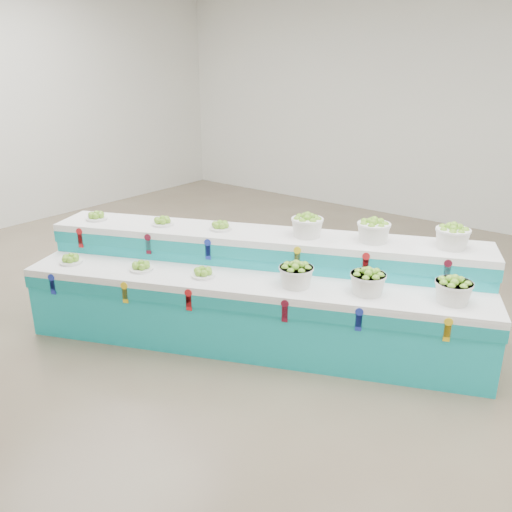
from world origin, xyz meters
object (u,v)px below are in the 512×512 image
object	(u,v)px
basket_lower_left	(296,274)
basket_upper_right	(452,236)
plate_upper_mid	(162,221)
display_stand	(256,290)

from	to	relation	value
basket_lower_left	basket_upper_right	world-z (taller)	basket_upper_right
plate_upper_mid	basket_upper_right	size ratio (longest dim) A/B	0.74
basket_lower_left	plate_upper_mid	size ratio (longest dim) A/B	1.34
display_stand	plate_upper_mid	xyz separation A→B (m)	(-1.11, -0.18, 0.56)
display_stand	basket_upper_right	size ratio (longest dim) A/B	14.19
plate_upper_mid	basket_lower_left	bearing A→B (deg)	3.66
display_stand	plate_upper_mid	distance (m)	1.26
display_stand	basket_lower_left	distance (m)	0.62
display_stand	plate_upper_mid	size ratio (longest dim) A/B	19.08
display_stand	basket_upper_right	bearing A→B (deg)	8.74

